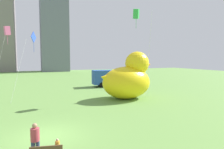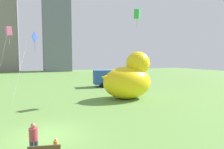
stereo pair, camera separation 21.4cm
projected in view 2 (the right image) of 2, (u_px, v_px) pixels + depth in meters
The scene contains 9 objects.
ground_plane at pixel (46, 136), 12.16m from camera, with size 140.00×140.00×0.00m, color #649144.
person_adult at pixel (34, 138), 9.49m from camera, with size 0.42×0.42×1.73m.
person_child at pixel (56, 146), 9.59m from camera, with size 0.23×0.23×0.93m.
giant_inflatable_duck at pixel (129, 79), 23.43m from camera, with size 6.91×4.44×5.73m.
box_truck at pixel (111, 78), 33.93m from camera, with size 6.71×2.95×2.85m.
city_skyline at pixel (16, 29), 71.88m from camera, with size 50.31×15.56×34.43m.
kite_green at pixel (137, 14), 22.90m from camera, with size 2.54×2.91×10.79m.
kite_blue at pixel (34, 40), 22.24m from camera, with size 2.86×3.36×7.95m.
kite_pink at pixel (9, 31), 24.71m from camera, with size 2.47×2.46×8.97m.
Camera 2 is at (-0.61, -12.49, 4.86)m, focal length 31.05 mm.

